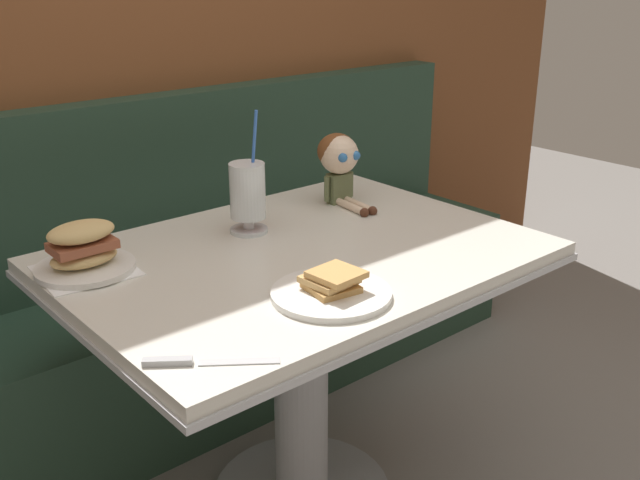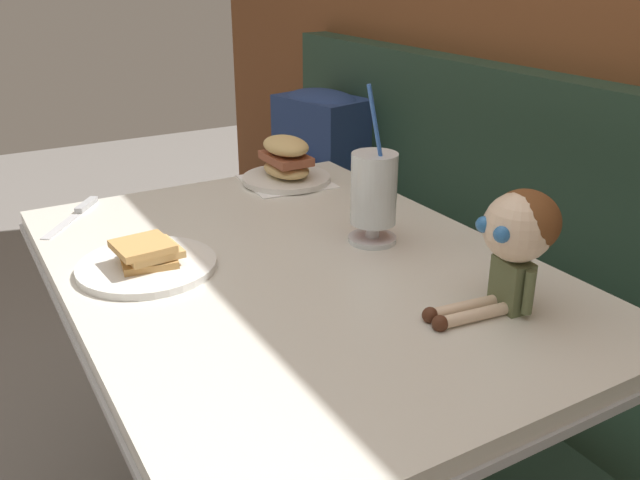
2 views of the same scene
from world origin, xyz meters
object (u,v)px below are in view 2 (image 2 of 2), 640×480
at_px(toast_plate, 147,262).
at_px(sandwich_plate, 286,164).
at_px(milkshake_glass, 374,193).
at_px(backpack, 320,147).
at_px(butter_knife, 80,210).
at_px(seated_doll, 517,234).

bearing_deg(toast_plate, sandwich_plate, 125.94).
height_order(milkshake_glass, backpack, milkshake_glass).
bearing_deg(butter_knife, backpack, 117.99).
height_order(milkshake_glass, butter_knife, milkshake_glass).
bearing_deg(toast_plate, seated_doll, 46.77).
distance_m(toast_plate, seated_doll, 0.64).
bearing_deg(sandwich_plate, toast_plate, -54.06).
distance_m(milkshake_glass, butter_knife, 0.66).
xyz_separation_m(milkshake_glass, butter_knife, (-0.46, -0.47, -0.10)).
xyz_separation_m(toast_plate, butter_knife, (-0.37, -0.04, -0.01)).
relative_size(toast_plate, milkshake_glass, 0.79).
height_order(toast_plate, backpack, backpack).
bearing_deg(butter_knife, seated_doll, 32.19).
relative_size(toast_plate, seated_doll, 1.12).
distance_m(milkshake_glass, sandwich_plate, 0.43).
xyz_separation_m(toast_plate, backpack, (-0.84, 0.85, -0.10)).
height_order(toast_plate, sandwich_plate, sandwich_plate).
distance_m(butter_knife, backpack, 1.01).
bearing_deg(butter_knife, milkshake_glass, 45.44).
bearing_deg(seated_doll, toast_plate, -133.23).
distance_m(sandwich_plate, butter_knife, 0.50).
bearing_deg(milkshake_glass, seated_doll, 5.95).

